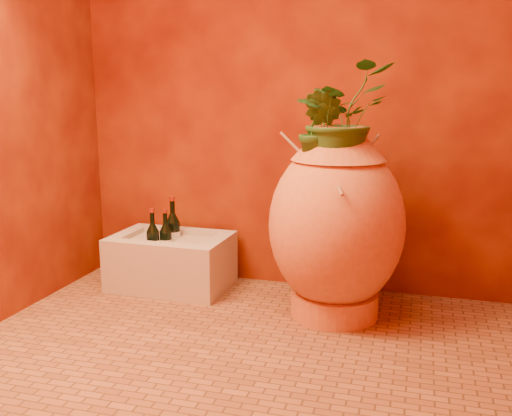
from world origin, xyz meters
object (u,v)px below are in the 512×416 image
(stone_basin, at_px, (171,262))
(wine_bottle_a, at_px, (173,234))
(wall_tap, at_px, (326,136))
(wine_bottle_c, at_px, (166,242))
(amphora, at_px, (336,224))
(wine_bottle_b, at_px, (153,242))

(stone_basin, height_order, wine_bottle_a, wine_bottle_a)
(stone_basin, distance_m, wall_tap, 1.12)
(stone_basin, relative_size, wine_bottle_a, 1.91)
(wine_bottle_c, bearing_deg, amphora, -8.11)
(stone_basin, height_order, wall_tap, wall_tap)
(amphora, relative_size, wine_bottle_c, 3.22)
(wine_bottle_c, bearing_deg, wine_bottle_b, -139.89)
(wall_tap, bearing_deg, amphora, -71.32)
(amphora, xyz_separation_m, wine_bottle_b, (-1.03, 0.09, -0.19))
(amphora, relative_size, stone_basin, 1.43)
(amphora, bearing_deg, wine_bottle_b, 174.89)
(wall_tap, bearing_deg, wine_bottle_b, -165.22)
(wine_bottle_a, bearing_deg, amphora, -14.26)
(amphora, bearing_deg, wine_bottle_a, 165.74)
(wine_bottle_a, relative_size, wall_tap, 2.17)
(amphora, distance_m, stone_basin, 1.02)
(wine_bottle_b, height_order, wall_tap, wall_tap)
(stone_basin, xyz_separation_m, wine_bottle_b, (-0.07, -0.07, 0.13))
(wine_bottle_a, xyz_separation_m, wine_bottle_b, (-0.05, -0.16, -0.02))
(amphora, distance_m, wine_bottle_a, 1.03)
(wall_tap, bearing_deg, wine_bottle_a, -174.37)
(wine_bottle_a, bearing_deg, wine_bottle_c, -87.68)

